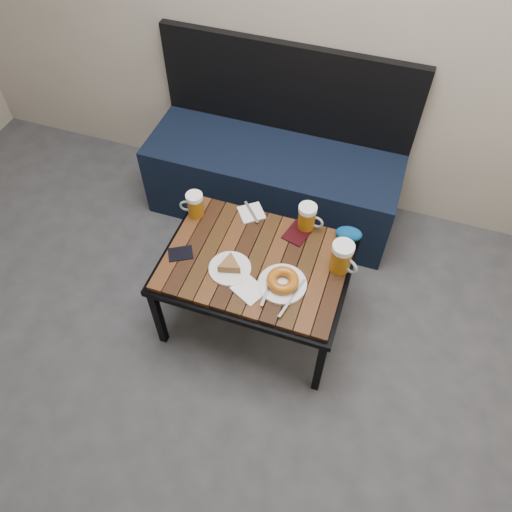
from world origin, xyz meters
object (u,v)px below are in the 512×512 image
(plate_bagel, at_px, (283,282))
(beer_mug_right, at_px, (342,257))
(bench, at_px, (274,174))
(cafe_table, at_px, (256,266))
(beer_mug_centre, at_px, (307,217))
(passport_burgundy, at_px, (298,233))
(knit_pouch, at_px, (349,234))
(beer_mug_left, at_px, (195,205))
(plate_pie, at_px, (230,267))
(passport_navy, at_px, (181,254))

(plate_bagel, bearing_deg, beer_mug_right, 38.68)
(bench, xyz_separation_m, cafe_table, (0.15, -0.76, 0.16))
(beer_mug_centre, height_order, plate_bagel, beer_mug_centre)
(passport_burgundy, distance_m, knit_pouch, 0.23)
(bench, distance_m, passport_burgundy, 0.65)
(plate_bagel, bearing_deg, passport_burgundy, 93.17)
(bench, relative_size, knit_pouch, 11.32)
(cafe_table, bearing_deg, knit_pouch, 35.84)
(beer_mug_left, bearing_deg, plate_pie, 122.19)
(beer_mug_left, relative_size, passport_navy, 1.18)
(beer_mug_right, bearing_deg, knit_pouch, 120.17)
(bench, relative_size, passport_navy, 12.89)
(beer_mug_centre, height_order, passport_navy, beer_mug_centre)
(cafe_table, height_order, knit_pouch, knit_pouch)
(bench, xyz_separation_m, passport_burgundy, (0.29, -0.55, 0.20))
(bench, bearing_deg, beer_mug_centre, -58.11)
(plate_bagel, bearing_deg, bench, 109.49)
(passport_navy, bearing_deg, plate_pie, 58.01)
(beer_mug_left, height_order, passport_burgundy, beer_mug_left)
(cafe_table, height_order, plate_pie, plate_pie)
(beer_mug_left, relative_size, passport_burgundy, 0.92)
(cafe_table, bearing_deg, passport_burgundy, 57.53)
(beer_mug_centre, relative_size, knit_pouch, 1.10)
(bench, bearing_deg, passport_navy, -102.08)
(beer_mug_left, relative_size, beer_mug_right, 0.84)
(cafe_table, bearing_deg, beer_mug_left, 154.81)
(passport_navy, distance_m, knit_pouch, 0.77)
(plate_pie, relative_size, passport_navy, 1.72)
(bench, relative_size, beer_mug_left, 10.96)
(passport_burgundy, relative_size, knit_pouch, 1.13)
(beer_mug_left, height_order, plate_bagel, beer_mug_left)
(bench, height_order, beer_mug_left, bench)
(beer_mug_right, bearing_deg, passport_burgundy, 178.95)
(beer_mug_centre, xyz_separation_m, plate_bagel, (-0.01, -0.35, -0.04))
(beer_mug_right, xyz_separation_m, plate_bagel, (-0.21, -0.17, -0.05))
(beer_mug_centre, distance_m, passport_burgundy, 0.09)
(plate_bagel, bearing_deg, knit_pouch, 59.35)
(cafe_table, bearing_deg, bench, 101.28)
(bench, relative_size, plate_pie, 7.51)
(cafe_table, xyz_separation_m, plate_pie, (-0.09, -0.09, 0.06))
(bench, height_order, passport_navy, bench)
(beer_mug_centre, distance_m, plate_pie, 0.43)
(beer_mug_centre, bearing_deg, knit_pouch, 5.58)
(beer_mug_centre, xyz_separation_m, beer_mug_right, (0.20, -0.18, 0.01))
(cafe_table, relative_size, beer_mug_centre, 6.17)
(passport_burgundy, bearing_deg, beer_mug_centre, 75.92)
(plate_bagel, relative_size, knit_pouch, 2.20)
(beer_mug_left, bearing_deg, plate_bagel, 138.52)
(beer_mug_centre, xyz_separation_m, plate_pie, (-0.25, -0.35, -0.05))
(beer_mug_left, relative_size, beer_mug_centre, 0.94)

